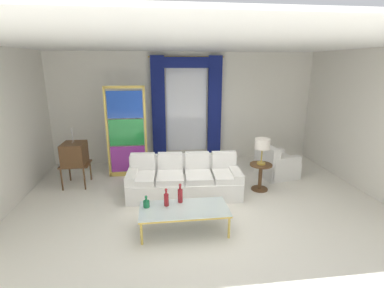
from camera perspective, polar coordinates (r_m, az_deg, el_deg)
ground_plane at (r=5.63m, az=2.06°, el=-12.80°), size 16.00×16.00×0.00m
wall_rear at (r=8.08m, az=-1.39°, el=7.19°), size 8.00×0.12×3.00m
wall_right at (r=7.19m, az=31.53°, el=3.84°), size 0.12×7.00×3.00m
ceiling_slab at (r=5.76m, az=1.00°, el=18.99°), size 8.00×7.60×0.04m
curtained_window at (r=7.89m, az=-1.05°, el=8.75°), size 2.00×0.17×2.70m
couch_white_long at (r=6.15m, az=-1.58°, el=-7.11°), size 2.39×1.06×0.86m
coffee_table at (r=4.81m, az=-1.60°, el=-12.95°), size 1.45×0.68×0.41m
bottle_blue_decanter at (r=4.84m, az=-5.12°, el=-10.79°), size 0.08×0.08×0.31m
bottle_crystal_tall at (r=4.93m, az=-2.35°, el=-10.02°), size 0.08×0.08×0.34m
bottle_amber_squat at (r=4.86m, az=-9.04°, el=-11.52°), size 0.10×0.10×0.20m
vintage_tv at (r=6.93m, az=-22.31°, el=-1.96°), size 0.62×0.61×1.35m
armchair_white at (r=7.36m, az=16.16°, el=-4.02°), size 0.97×0.96×0.80m
stained_glass_divider at (r=7.06m, az=-12.84°, el=1.91°), size 0.95×0.05×2.20m
peacock_figurine at (r=6.87m, az=-8.56°, el=-5.58°), size 0.44×0.60×0.50m
round_side_table at (r=6.47m, az=13.41°, el=-5.91°), size 0.48×0.48×0.59m
table_lamp_brass at (r=6.26m, az=13.79°, el=-0.16°), size 0.32×0.32×0.57m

